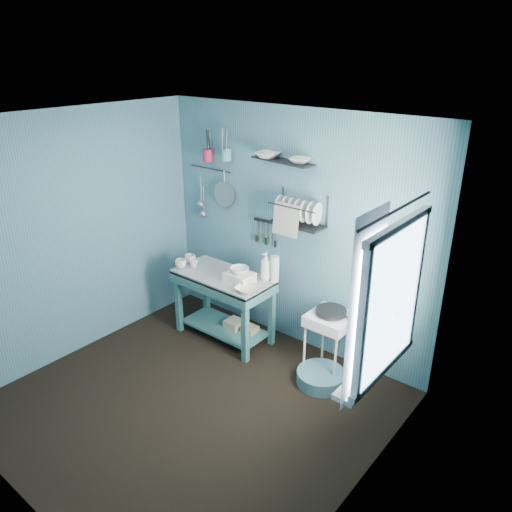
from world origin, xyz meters
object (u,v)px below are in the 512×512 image
Objects in this scene: colander at (224,194)px; mug_mid at (194,263)px; mug_right at (190,259)px; utensil_cup_teal at (226,154)px; mug_left at (181,264)px; storage_tin_small at (250,335)px; wash_tub at (240,277)px; water_bottle at (275,269)px; utensil_cup_magenta at (208,155)px; hotplate_stand at (329,343)px; frying_pan at (331,311)px; soap_bottle at (266,266)px; storage_tin_large at (234,329)px; potted_plant at (377,332)px; floor_basin at (321,377)px; work_counter at (224,306)px; dish_rack at (298,210)px.

mug_mid is at bearing -94.08° from colander.
utensil_cup_teal is (0.23, 0.39, 1.14)m from mug_right.
storage_tin_small is (0.78, 0.24, -0.71)m from mug_left.
wash_tub is 0.37m from water_bottle.
colander is (0.20, 0.03, -0.41)m from utensil_cup_magenta.
hotplate_stand is at bearing 10.86° from mug_left.
utensil_cup_magenta is 0.28m from utensil_cup_teal.
mug_right is at bearing -167.83° from water_bottle.
mug_right reaches higher than mug_mid.
mug_right reaches higher than frying_pan.
colander is at bearing 143.60° from wash_tub.
mug_left is 0.41× the size of soap_bottle.
frying_pan is at bearing 5.57° from mug_right.
mug_right is 0.44× the size of colander.
soap_bottle reaches higher than storage_tin_large.
mug_right is 0.56× the size of storage_tin_large.
frying_pan is at bearing 10.86° from wash_tub.
utensil_cup_teal is (-1.51, 0.22, 1.63)m from hotplate_stand.
mug_left is at bearing -167.13° from hotplate_stand.
soap_bottle is 1.07× the size of colander.
potted_plant is at bearing -21.16° from colander.
mug_left is at bearing -103.04° from colander.
soap_bottle is at bearing 164.60° from floor_basin.
water_bottle is 0.75m from frying_pan.
soap_bottle is (0.42, 0.20, 0.53)m from work_counter.
soap_bottle is 0.88m from storage_tin_large.
utensil_cup_teal is at bearing 137.63° from storage_tin_large.
mug_mid is at bearing -26.57° from mug_right.
mug_mid is at bearing -103.53° from utensil_cup_teal.
work_counter reaches higher than storage_tin_small.
mug_right is 1.81m from hotplate_stand.
wash_tub is 0.93m from dish_rack.
storage_tin_small is at bearing -20.13° from utensil_cup_magenta.
soap_bottle is 1.74m from potted_plant.
dish_rack reaches higher than mug_right.
mug_mid is at bearing -179.27° from floor_basin.
dish_rack is 1.30m from utensil_cup_magenta.
storage_tin_small is at bearing 161.50° from potted_plant.
utensil_cup_magenta is 0.46× the size of colander.
colander reaches higher than water_bottle.
storage_tin_small is (0.20, 0.03, -0.01)m from storage_tin_large.
mug_left is 0.95× the size of utensil_cup_magenta.
potted_plant is 2.15× the size of storage_tin_large.
frying_pan is 1.80m from colander.
wash_tub is 1.83m from potted_plant.
water_bottle is at bearing 154.44° from potted_plant.
colander is (-1.05, 0.08, -0.05)m from dish_rack.
hotplate_stand is at bearing -2.15° from soap_bottle.
work_counter is 1.67m from utensil_cup_magenta.
utensil_cup_magenta is at bearing 96.63° from mug_left.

